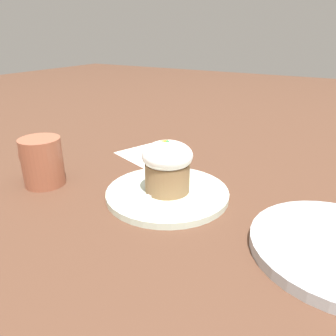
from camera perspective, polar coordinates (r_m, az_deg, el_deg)
ground_plane at (r=0.64m, az=-0.11°, el=-4.94°), size 4.00×4.00×0.00m
dessert_plate at (r=0.64m, az=-0.11°, el=-4.43°), size 0.24×0.24×0.01m
carrot_cake at (r=0.61m, az=-0.00°, el=0.51°), size 0.10×0.10×0.10m
spoon at (r=0.62m, az=-1.38°, el=-4.32°), size 0.08×0.11×0.01m
coffee_cup at (r=0.72m, az=-21.12°, el=1.05°), size 0.11×0.08×0.10m
paper_napkin at (r=0.85m, az=-3.28°, el=2.29°), size 0.18×0.17×0.00m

